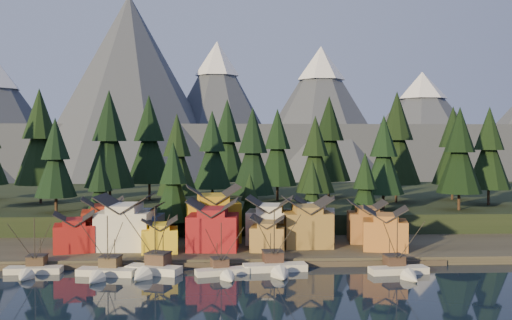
{
  "coord_description": "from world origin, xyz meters",
  "views": [
    {
      "loc": [
        -0.01,
        -86.74,
        22.92
      ],
      "look_at": [
        5.88,
        30.0,
        18.84
      ],
      "focal_mm": 40.0,
      "sensor_mm": 36.0,
      "label": 1
    }
  ],
  "objects_px": {
    "house_back_1": "(143,223)",
    "boat_4": "(276,260)",
    "boat_1": "(104,265)",
    "house_front_0": "(74,231)",
    "boat_0": "(32,263)",
    "house_back_0": "(103,219)",
    "house_front_1": "(125,220)",
    "boat_6": "(401,263)",
    "boat_2": "(151,260)",
    "boat_3": "(224,265)"
  },
  "relations": [
    {
      "from": "house_back_1",
      "to": "boat_4",
      "type": "bearing_deg",
      "value": -31.1
    },
    {
      "from": "boat_1",
      "to": "house_front_0",
      "type": "distance_m",
      "value": 17.75
    },
    {
      "from": "boat_0",
      "to": "house_back_0",
      "type": "bearing_deg",
      "value": 71.13
    },
    {
      "from": "boat_1",
      "to": "house_front_0",
      "type": "bearing_deg",
      "value": 130.34
    },
    {
      "from": "house_front_1",
      "to": "boat_1",
      "type": "bearing_deg",
      "value": -88.55
    },
    {
      "from": "house_front_0",
      "to": "house_back_0",
      "type": "relative_size",
      "value": 0.89
    },
    {
      "from": "boat_1",
      "to": "boat_6",
      "type": "height_order",
      "value": "boat_1"
    },
    {
      "from": "boat_1",
      "to": "house_back_0",
      "type": "xyz_separation_m",
      "value": [
        -5.32,
        24.31,
        4.32
      ]
    },
    {
      "from": "boat_1",
      "to": "boat_2",
      "type": "distance_m",
      "value": 7.76
    },
    {
      "from": "boat_3",
      "to": "house_front_1",
      "type": "distance_m",
      "value": 26.76
    },
    {
      "from": "boat_0",
      "to": "boat_6",
      "type": "xyz_separation_m",
      "value": [
        62.87,
        -3.5,
        0.05
      ]
    },
    {
      "from": "boat_0",
      "to": "boat_1",
      "type": "distance_m",
      "value": 12.84
    },
    {
      "from": "boat_0",
      "to": "house_front_1",
      "type": "bearing_deg",
      "value": 48.16
    },
    {
      "from": "boat_6",
      "to": "boat_3",
      "type": "bearing_deg",
      "value": 171.1
    },
    {
      "from": "boat_6",
      "to": "house_front_0",
      "type": "bearing_deg",
      "value": 157.53
    },
    {
      "from": "house_front_0",
      "to": "boat_0",
      "type": "bearing_deg",
      "value": -120.28
    },
    {
      "from": "house_front_1",
      "to": "boat_6",
      "type": "bearing_deg",
      "value": -17.21
    },
    {
      "from": "boat_1",
      "to": "boat_2",
      "type": "height_order",
      "value": "boat_2"
    },
    {
      "from": "house_back_0",
      "to": "boat_2",
      "type": "bearing_deg",
      "value": -72.84
    },
    {
      "from": "boat_1",
      "to": "house_front_0",
      "type": "xyz_separation_m",
      "value": [
        -8.78,
        15.05,
        3.38
      ]
    },
    {
      "from": "boat_4",
      "to": "house_back_0",
      "type": "relative_size",
      "value": 1.24
    },
    {
      "from": "boat_4",
      "to": "house_front_1",
      "type": "bearing_deg",
      "value": 145.65
    },
    {
      "from": "boat_4",
      "to": "house_front_1",
      "type": "xyz_separation_m",
      "value": [
        -28.66,
        15.51,
        4.88
      ]
    },
    {
      "from": "boat_0",
      "to": "boat_6",
      "type": "bearing_deg",
      "value": -3.71
    },
    {
      "from": "boat_4",
      "to": "boat_2",
      "type": "bearing_deg",
      "value": 175.83
    },
    {
      "from": "boat_0",
      "to": "boat_3",
      "type": "height_order",
      "value": "boat_0"
    },
    {
      "from": "boat_2",
      "to": "house_back_1",
      "type": "height_order",
      "value": "boat_2"
    },
    {
      "from": "boat_0",
      "to": "house_front_0",
      "type": "distance_m",
      "value": 13.81
    },
    {
      "from": "house_back_1",
      "to": "boat_3",
      "type": "bearing_deg",
      "value": -46.11
    },
    {
      "from": "boat_0",
      "to": "house_front_0",
      "type": "bearing_deg",
      "value": 72.67
    },
    {
      "from": "boat_0",
      "to": "house_front_1",
      "type": "distance_m",
      "value": 20.56
    },
    {
      "from": "house_front_0",
      "to": "house_back_1",
      "type": "xyz_separation_m",
      "value": [
        12.21,
        6.71,
        0.44
      ]
    },
    {
      "from": "house_back_0",
      "to": "house_back_1",
      "type": "bearing_deg",
      "value": -28.25
    },
    {
      "from": "boat_0",
      "to": "boat_3",
      "type": "bearing_deg",
      "value": -4.93
    },
    {
      "from": "boat_1",
      "to": "house_front_0",
      "type": "height_order",
      "value": "boat_1"
    },
    {
      "from": "boat_3",
      "to": "house_front_0",
      "type": "distance_m",
      "value": 32.86
    },
    {
      "from": "boat_1",
      "to": "house_front_1",
      "type": "bearing_deg",
      "value": 98.41
    },
    {
      "from": "boat_3",
      "to": "boat_4",
      "type": "xyz_separation_m",
      "value": [
        9.1,
        1.97,
        0.41
      ]
    },
    {
      "from": "boat_0",
      "to": "boat_4",
      "type": "bearing_deg",
      "value": -1.28
    },
    {
      "from": "house_front_1",
      "to": "house_back_1",
      "type": "xyz_separation_m",
      "value": [
        2.92,
        4.54,
        -1.16
      ]
    },
    {
      "from": "boat_6",
      "to": "house_back_1",
      "type": "bearing_deg",
      "value": 146.79
    },
    {
      "from": "boat_0",
      "to": "boat_2",
      "type": "relative_size",
      "value": 0.83
    },
    {
      "from": "boat_6",
      "to": "house_back_1",
      "type": "relative_size",
      "value": 1.35
    },
    {
      "from": "boat_4",
      "to": "boat_6",
      "type": "relative_size",
      "value": 1.1
    },
    {
      "from": "house_front_1",
      "to": "house_back_0",
      "type": "height_order",
      "value": "house_front_1"
    },
    {
      "from": "boat_0",
      "to": "house_front_1",
      "type": "xyz_separation_m",
      "value": [
        13.15,
        14.96,
        5.12
      ]
    },
    {
      "from": "boat_1",
      "to": "boat_2",
      "type": "relative_size",
      "value": 0.89
    },
    {
      "from": "boat_6",
      "to": "house_back_0",
      "type": "distance_m",
      "value": 61.31
    },
    {
      "from": "house_back_1",
      "to": "boat_6",
      "type": "bearing_deg",
      "value": -19.35
    },
    {
      "from": "boat_0",
      "to": "house_front_0",
      "type": "height_order",
      "value": "boat_0"
    }
  ]
}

